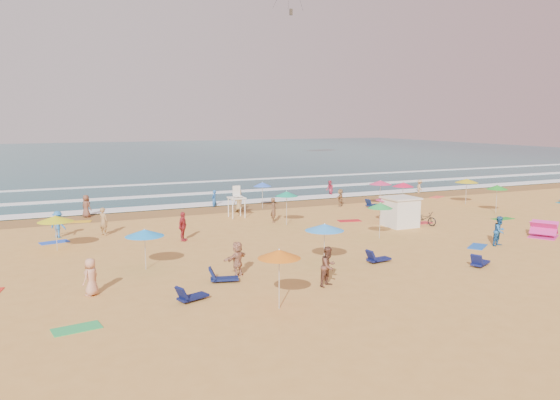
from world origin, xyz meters
name	(u,v)px	position (x,y,z in m)	size (l,w,h in m)	color
ground	(326,233)	(0.00, 0.00, 0.00)	(220.00, 220.00, 0.00)	gold
ocean	(127,156)	(0.00, 84.00, 0.00)	(220.00, 140.00, 0.18)	#0C4756
wet_sand	(257,206)	(0.00, 12.50, 0.01)	(220.00, 220.00, 0.00)	olive
surf_foam	(225,193)	(0.00, 21.32, 0.10)	(200.00, 18.70, 0.05)	white
cabana	(400,213)	(5.98, -0.01, 1.00)	(2.00, 2.00, 2.00)	white
cabana_roof	(401,198)	(5.98, -0.01, 2.06)	(2.20, 2.20, 0.12)	silver
bicycle	(424,218)	(7.88, -0.31, 0.49)	(0.66, 1.88, 0.99)	black
lifeguard_stand	(237,204)	(-3.44, 8.13, 1.05)	(1.20, 1.20, 2.10)	white
beach_umbrellas	(329,203)	(0.16, 0.05, 2.06)	(50.52, 28.97, 0.82)	#DD3168
loungers	(478,231)	(9.23, -4.18, 0.17)	(49.89, 19.43, 0.34)	#0E1749
towels	(335,232)	(0.73, 0.15, 0.01)	(45.79, 23.37, 0.03)	red
popup_tents	(560,210)	(19.58, -2.14, 0.60)	(16.61, 11.11, 1.20)	#D22E8E
beachgoers	(264,216)	(-3.01, 3.69, 0.83)	(36.08, 26.97, 2.11)	#B42D35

